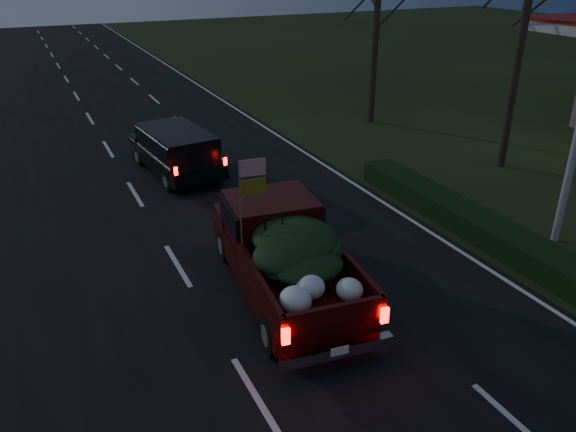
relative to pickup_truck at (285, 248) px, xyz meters
name	(u,v)px	position (x,y,z in m)	size (l,w,h in m)	color
ground	(256,398)	(-1.91, -2.88, -1.08)	(120.00, 120.00, 0.00)	black
road_asphalt	(256,397)	(-1.91, -2.88, -1.07)	(14.00, 120.00, 0.02)	black
hedge_row	(481,227)	(5.89, 0.12, -0.78)	(1.00, 10.00, 0.60)	black
pickup_truck	(285,248)	(0.00, 0.00, 0.00)	(2.71, 5.69, 2.88)	#3B0A08
lead_suv	(176,147)	(-0.16, 8.33, -0.11)	(2.33, 4.63, 1.28)	black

